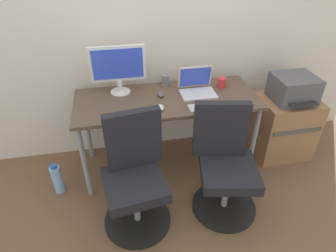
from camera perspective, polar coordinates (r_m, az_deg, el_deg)
name	(u,v)px	position (r m, az deg, el deg)	size (l,w,h in m)	color
ground_plane	(167,163)	(3.02, -0.18, -7.24)	(5.28, 5.28, 0.00)	brown
back_wall	(158,23)	(2.76, -1.91, 19.44)	(4.40, 0.04, 2.60)	silver
desk	(167,105)	(2.62, -0.21, 4.10)	(1.61, 0.65, 0.76)	brown
office_chair_left	(135,178)	(2.27, -6.46, -10.03)	(0.54, 0.54, 0.94)	black
office_chair_right	(225,166)	(2.40, 11.02, -7.64)	(0.54, 0.54, 0.94)	black
side_cabinet	(283,127)	(3.21, 21.53, -0.11)	(0.55, 0.46, 0.63)	#996B47
printer	(293,88)	(3.01, 23.26, 6.77)	(0.38, 0.40, 0.24)	#515156
water_bottle_on_floor	(57,179)	(2.83, -20.80, -9.63)	(0.09, 0.09, 0.31)	#8CBFF2
desktop_monitor	(118,67)	(2.61, -9.73, 11.36)	(0.48, 0.18, 0.43)	silver
open_laptop	(197,87)	(2.67, 5.67, 7.59)	(0.31, 0.26, 0.23)	silver
keyboard_by_monitor	(129,116)	(2.34, -7.57, 2.01)	(0.34, 0.12, 0.02)	#2D2D2D
keyboard_by_laptop	(209,107)	(2.45, 7.98, 3.68)	(0.34, 0.12, 0.02)	#B7B7B7
mouse_by_monitor	(160,107)	(2.41, -1.48, 3.65)	(0.06, 0.10, 0.03)	silver
mouse_by_laptop	(161,94)	(2.61, -1.44, 6.18)	(0.06, 0.10, 0.03)	#515156
coffee_mug	(222,83)	(2.80, 10.43, 8.32)	(0.08, 0.08, 0.09)	red
pen_cup	(166,80)	(2.79, -0.48, 8.93)	(0.07, 0.07, 0.10)	slate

